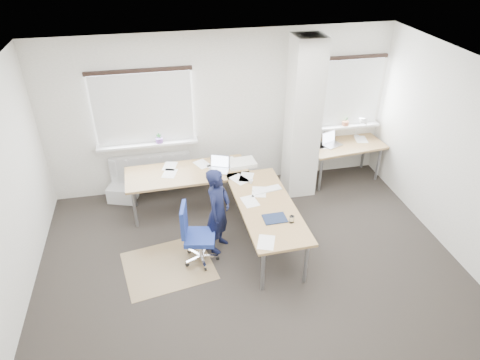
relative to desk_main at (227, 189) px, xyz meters
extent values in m
plane|color=#2A2521|center=(0.14, -1.18, -0.69)|extent=(6.00, 6.00, 0.00)
cube|color=beige|center=(0.14, 1.32, 0.71)|extent=(6.00, 0.04, 2.80)
cube|color=beige|center=(3.14, -1.18, 0.71)|extent=(0.04, 5.00, 2.80)
cube|color=white|center=(0.14, -1.18, 2.11)|extent=(6.00, 5.00, 0.04)
cube|color=beige|center=(1.44, 0.77, 0.70)|extent=(0.50, 0.50, 2.78)
cube|color=white|center=(-1.16, 1.29, 0.91)|extent=(1.60, 0.04, 1.20)
cube|color=white|center=(-1.16, 1.25, 0.91)|extent=(1.60, 0.02, 1.20)
cube|color=white|center=(-1.16, 1.22, 0.29)|extent=(1.70, 0.20, 0.04)
cube|color=white|center=(2.44, 1.29, 0.91)|extent=(1.20, 0.04, 1.20)
cube|color=white|center=(2.44, 1.25, 0.91)|extent=(1.20, 0.02, 1.20)
cube|color=white|center=(2.44, 1.22, 0.29)|extent=(1.30, 0.20, 0.04)
cube|color=silver|center=(-1.16, 1.24, -0.24)|extent=(1.40, 0.10, 0.60)
cylinder|color=#734599|center=(-0.96, 1.20, 0.35)|extent=(0.12, 0.12, 0.08)
imported|color=#276329|center=(-0.96, 1.20, 0.39)|extent=(0.09, 0.06, 0.17)
cylinder|color=#AB6142|center=(2.44, 1.20, 0.35)|extent=(0.12, 0.12, 0.08)
imported|color=#276329|center=(2.44, 1.20, 0.39)|extent=(0.09, 0.07, 0.17)
cube|color=olive|center=(-1.02, -0.79, -0.69)|extent=(1.39, 1.23, 0.01)
cube|color=white|center=(-1.69, 1.07, -0.55)|extent=(0.55, 0.47, 0.28)
cube|color=olive|center=(-0.57, 0.58, 0.02)|extent=(2.02, 0.86, 0.04)
cube|color=olive|center=(0.47, -0.60, 0.02)|extent=(0.86, 2.02, 0.04)
cylinder|color=gray|center=(-1.46, 0.25, -0.35)|extent=(0.05, 0.05, 0.69)
cylinder|color=gray|center=(-1.47, 0.85, -0.35)|extent=(0.05, 0.05, 0.69)
cylinder|color=gray|center=(0.32, 0.90, -0.35)|extent=(0.05, 0.05, 0.69)
cylinder|color=gray|center=(0.19, -1.50, -0.35)|extent=(0.05, 0.05, 0.69)
cylinder|color=gray|center=(0.79, -1.49, -0.35)|extent=(0.05, 0.05, 0.69)
cylinder|color=gray|center=(0.74, 0.31, -0.35)|extent=(0.05, 0.05, 0.69)
cube|color=#B7B7BC|center=(-0.05, 0.51, 0.05)|extent=(0.39, 0.34, 0.01)
cube|color=#B7B7BC|center=(-0.01, 0.62, 0.16)|extent=(0.32, 0.17, 0.22)
cube|color=silver|center=(-0.01, 0.62, 0.16)|extent=(0.28, 0.14, 0.19)
cube|color=white|center=(0.58, -0.22, 0.05)|extent=(0.46, 0.21, 0.02)
cube|color=#15203B|center=(0.50, -0.94, 0.05)|extent=(0.32, 0.25, 0.01)
cube|color=white|center=(0.36, 0.62, 0.07)|extent=(0.47, 0.35, 0.07)
imported|color=white|center=(0.38, 0.02, 0.07)|extent=(0.08, 0.08, 0.07)
cylinder|color=silver|center=(0.70, -1.06, 0.09)|extent=(0.07, 0.07, 0.10)
cube|color=olive|center=(2.39, 0.97, 0.02)|extent=(1.47, 0.85, 0.04)
cylinder|color=gray|center=(1.82, 0.66, -0.35)|extent=(0.05, 0.05, 0.69)
cylinder|color=gray|center=(3.02, 0.79, -0.35)|extent=(0.05, 0.05, 0.69)
cylinder|color=gray|center=(1.77, 1.16, -0.35)|extent=(0.05, 0.05, 0.69)
cylinder|color=gray|center=(2.96, 1.29, -0.35)|extent=(0.05, 0.05, 0.69)
cube|color=#B7B7BC|center=(2.13, 0.98, 0.05)|extent=(0.39, 0.34, 0.01)
cube|color=#B7B7BC|center=(2.09, 1.09, 0.16)|extent=(0.32, 0.17, 0.22)
cube|color=silver|center=(2.09, 1.09, 0.16)|extent=(0.28, 0.14, 0.19)
cylinder|color=silver|center=(2.72, 1.23, 0.05)|extent=(0.10, 0.10, 0.02)
cylinder|color=silver|center=(2.72, 1.23, 0.24)|extent=(0.02, 0.16, 0.38)
cylinder|color=silver|center=(2.72, 1.11, 0.46)|extent=(0.02, 0.29, 0.13)
cone|color=silver|center=(2.72, 0.97, 0.44)|extent=(0.14, 0.16, 0.17)
cube|color=navy|center=(-0.54, -0.75, -0.27)|extent=(0.50, 0.50, 0.07)
cube|color=navy|center=(-0.74, -0.71, 0.04)|extent=(0.13, 0.37, 0.46)
cylinder|color=silver|center=(-0.54, -0.75, -0.45)|extent=(0.05, 0.05, 0.31)
cylinder|color=black|center=(-0.31, -0.80, -0.66)|extent=(0.06, 0.04, 0.05)
cylinder|color=black|center=(-0.42, -0.55, -0.66)|extent=(0.05, 0.06, 0.05)
cylinder|color=black|center=(-0.70, -0.58, -0.66)|extent=(0.06, 0.06, 0.05)
cylinder|color=black|center=(-0.76, -0.85, -0.66)|extent=(0.06, 0.05, 0.05)
cylinder|color=black|center=(-0.51, -0.99, -0.66)|extent=(0.03, 0.06, 0.05)
imported|color=black|center=(-0.23, -0.52, -0.02)|extent=(0.54, 0.59, 1.35)
camera|label=1|loc=(-0.95, -5.49, 3.64)|focal=32.00mm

